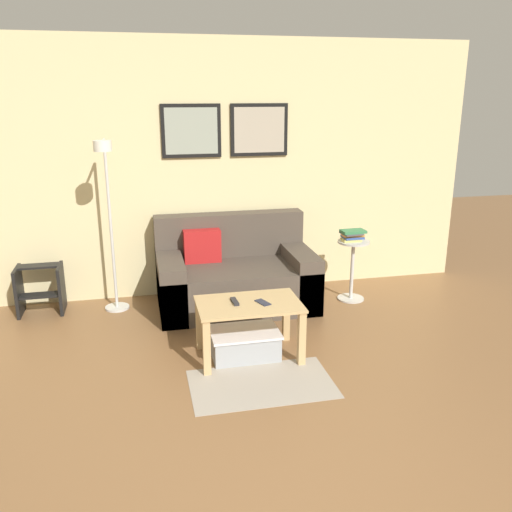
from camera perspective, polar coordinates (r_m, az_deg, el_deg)
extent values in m
cube|color=beige|center=(5.53, -5.44, 8.93)|extent=(5.60, 0.06, 2.55)
cube|color=black|center=(5.43, -6.83, 12.94)|extent=(0.58, 0.02, 0.51)
cube|color=#939E8E|center=(5.42, -6.82, 12.94)|extent=(0.51, 0.01, 0.44)
cube|color=black|center=(5.54, 0.34, 13.14)|extent=(0.58, 0.02, 0.51)
cube|color=#ADA38E|center=(5.53, 0.36, 13.13)|extent=(0.51, 0.01, 0.44)
cube|color=#A39989|center=(4.04, 0.60, -13.29)|extent=(1.04, 0.62, 0.01)
cube|color=#4C4238|center=(5.32, -2.11, -3.13)|extent=(1.50, 0.89, 0.43)
cube|color=#4C4238|center=(5.52, -2.82, 2.30)|extent=(1.50, 0.20, 0.44)
cube|color=#4C4238|center=(5.23, -8.95, -3.00)|extent=(0.24, 0.89, 0.55)
cube|color=#4C4238|center=(5.44, 4.45, -2.03)|extent=(0.24, 0.89, 0.55)
cube|color=red|center=(5.33, -5.69, 1.05)|extent=(0.36, 0.14, 0.32)
cube|color=tan|center=(4.25, -0.76, -5.09)|extent=(0.81, 0.52, 0.02)
cube|color=tan|center=(4.09, -5.22, -9.60)|extent=(0.06, 0.06, 0.44)
cube|color=tan|center=(4.23, 4.82, -8.63)|extent=(0.06, 0.06, 0.44)
cube|color=tan|center=(4.48, -5.98, -7.11)|extent=(0.06, 0.06, 0.44)
cube|color=tan|center=(4.61, 3.19, -6.33)|extent=(0.06, 0.06, 0.44)
cube|color=#9EA3A8|center=(4.39, -1.21, -9.29)|extent=(0.52, 0.36, 0.20)
cube|color=silver|center=(4.34, -1.22, -8.00)|extent=(0.55, 0.38, 0.02)
cylinder|color=silver|center=(5.50, -14.39, -5.26)|extent=(0.23, 0.23, 0.02)
cylinder|color=silver|center=(5.26, -15.04, 3.00)|extent=(0.03, 0.03, 1.61)
cylinder|color=silver|center=(4.98, -15.81, 11.60)|extent=(0.02, 0.30, 0.02)
cylinder|color=white|center=(4.83, -15.86, 11.09)|extent=(0.15, 0.15, 0.09)
cylinder|color=silver|center=(5.65, 9.92, -4.40)|extent=(0.27, 0.27, 0.01)
cylinder|color=silver|center=(5.55, 10.08, -1.52)|extent=(0.04, 0.04, 0.58)
cylinder|color=silver|center=(5.46, 10.24, 1.48)|extent=(0.32, 0.32, 0.02)
cube|color=#D8C666|center=(5.44, 9.98, 1.70)|extent=(0.19, 0.13, 0.03)
cube|color=#335199|center=(5.46, 10.12, 1.99)|extent=(0.19, 0.16, 0.02)
cube|color=#D18438|center=(5.45, 10.14, 2.20)|extent=(0.21, 0.13, 0.03)
cube|color=#4C4C51|center=(5.42, 10.01, 2.36)|extent=(0.20, 0.19, 0.01)
cube|color=#387F4C|center=(5.43, 10.20, 2.57)|extent=(0.24, 0.16, 0.03)
cube|color=#232328|center=(4.25, -2.25, -4.80)|extent=(0.05, 0.15, 0.02)
cube|color=#1E2338|center=(4.24, 0.71, -4.91)|extent=(0.11, 0.15, 0.01)
cube|color=black|center=(5.59, -23.68, -3.41)|extent=(0.03, 0.32, 0.46)
cube|color=black|center=(5.53, -19.78, -3.20)|extent=(0.03, 0.32, 0.46)
cube|color=black|center=(5.52, -21.78, -3.86)|extent=(0.35, 0.14, 0.02)
cube|color=black|center=(5.54, -21.90, -0.99)|extent=(0.35, 0.14, 0.02)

